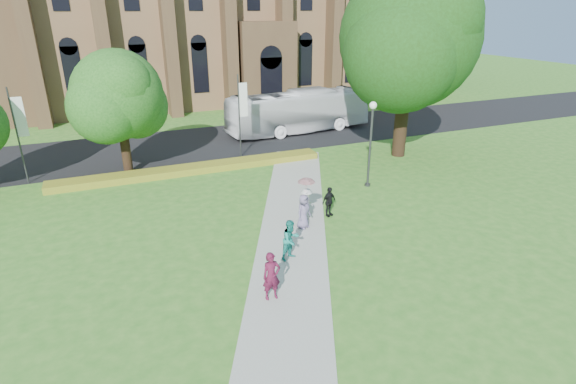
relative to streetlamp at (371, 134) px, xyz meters
name	(u,v)px	position (x,y,z in m)	size (l,w,h in m)	color
ground	(301,260)	(-7.50, -6.50, -3.30)	(160.00, 160.00, 0.00)	#317121
road	(200,143)	(-7.50, 13.50, -3.29)	(160.00, 10.00, 0.02)	black
footpath	(292,249)	(-7.50, -5.50, -3.28)	(3.20, 30.00, 0.04)	#B2B2A8
flower_hedge	(193,169)	(-9.50, 6.70, -3.07)	(18.00, 1.40, 0.45)	gold
streetlamp	(371,134)	(0.00, 0.00, 0.00)	(0.44, 0.44, 5.24)	#38383D
large_tree	(409,38)	(5.50, 4.50, 5.07)	(9.60, 9.60, 13.20)	#332114
street_tree_1	(118,95)	(-13.50, 8.00, 1.93)	(5.60, 5.60, 8.05)	#332114
banner_pole_0	(241,111)	(-5.39, 8.70, 0.09)	(0.70, 0.10, 6.00)	#38383D
banner_pole_1	(19,131)	(-19.39, 8.70, 0.09)	(0.70, 0.10, 6.00)	#38383D
tour_coach	(299,111)	(1.41, 13.67, -1.46)	(3.05, 13.05, 3.64)	white
pedestrian_0	(271,276)	(-9.67, -8.65, -2.30)	(0.70, 0.46, 1.92)	#53132D
pedestrian_1	(291,240)	(-7.86, -6.25, -2.34)	(0.89, 0.69, 1.83)	#197E73
pedestrian_2	(306,204)	(-5.53, -2.85, -2.42)	(1.08, 0.62, 1.68)	silver
pedestrian_3	(329,202)	(-4.29, -2.98, -2.45)	(0.94, 0.39, 1.61)	black
pedestrian_4	(304,211)	(-6.10, -3.72, -2.38)	(0.86, 0.56, 1.75)	slate
parasol	(306,187)	(-5.92, -3.62, -1.13)	(0.84, 0.84, 0.74)	#E8A6A4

